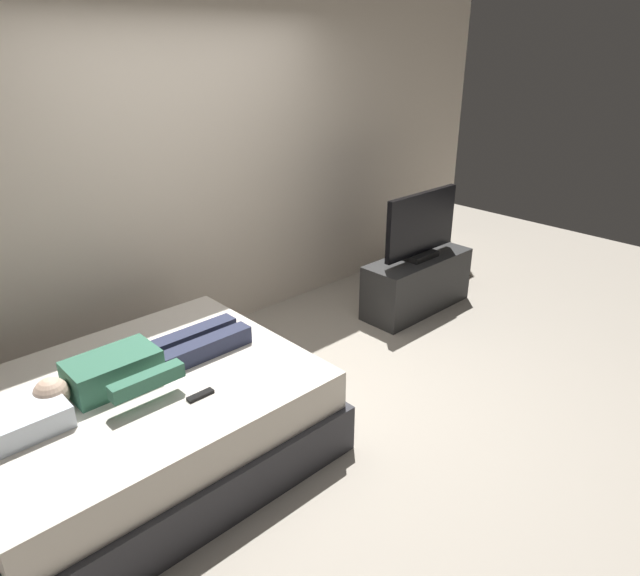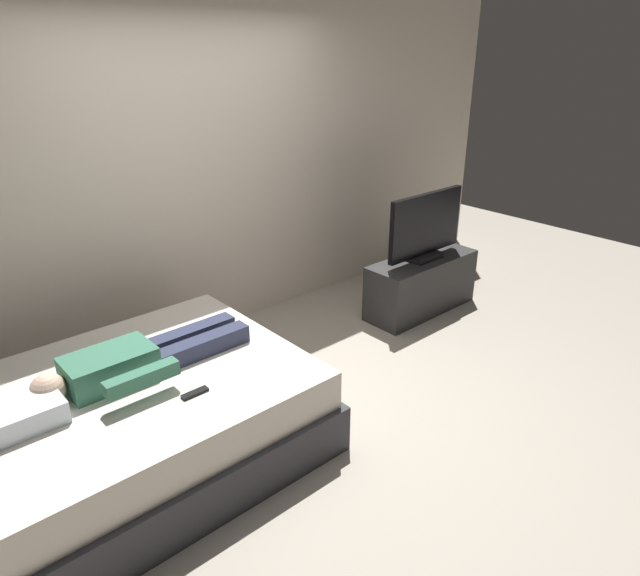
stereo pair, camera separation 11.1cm
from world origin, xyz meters
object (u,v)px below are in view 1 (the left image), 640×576
Objects in this scene: person at (137,365)px; pillow at (12,422)px; tv at (421,227)px; remote at (200,395)px; bed at (143,423)px; tv_stand at (417,283)px.

pillow is at bearing -176.41° from person.
tv is at bearing 3.37° from pillow.
tv reaches higher than remote.
remote is at bearing -63.61° from bed.
tv is (2.62, 0.56, 0.24)m from remote.
tv_stand is 1.25× the size of tv.
bed is 0.72m from pillow.
bed is 2.80m from tv_stand.
person reaches higher than tv_stand.
person reaches higher than pillow.
person is at bearing 55.49° from bed.
bed is 1.75× the size of tv_stand.
bed is 0.36m from person.
person is 1.43× the size of tv.
bed is 0.50m from remote.
pillow is 0.55× the size of tv.
remote is at bearing -69.53° from person.
tv reaches higher than bed.
bed reaches higher than tv_stand.
tv_stand is at bearing 4.13° from bed.
tv_stand is (3.44, 0.20, -0.35)m from pillow.
tv reaches higher than tv_stand.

